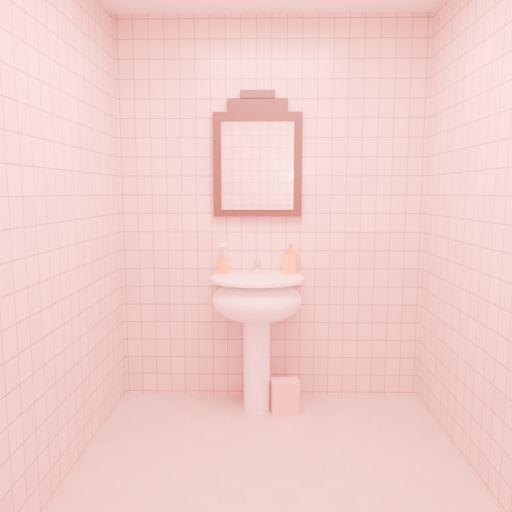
{
  "coord_description": "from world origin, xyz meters",
  "views": [
    {
      "loc": [
        -0.04,
        -2.18,
        1.39
      ],
      "look_at": [
        -0.09,
        0.55,
        1.04
      ],
      "focal_mm": 35.0,
      "sensor_mm": 36.0,
      "label": 1
    }
  ],
  "objects_px": {
    "pedestal_sink": "(257,309)",
    "soap_dispenser": "(291,259)",
    "toothbrush_cup": "(223,266)",
    "mirror": "(258,159)",
    "towel": "(285,396)"
  },
  "relations": [
    {
      "from": "pedestal_sink",
      "to": "soap_dispenser",
      "type": "distance_m",
      "value": 0.4
    },
    {
      "from": "pedestal_sink",
      "to": "toothbrush_cup",
      "type": "xyz_separation_m",
      "value": [
        -0.22,
        0.16,
        0.25
      ]
    },
    {
      "from": "mirror",
      "to": "towel",
      "type": "distance_m",
      "value": 1.52
    },
    {
      "from": "mirror",
      "to": "soap_dispenser",
      "type": "bearing_deg",
      "value": -11.42
    },
    {
      "from": "soap_dispenser",
      "to": "towel",
      "type": "distance_m",
      "value": 0.88
    },
    {
      "from": "soap_dispenser",
      "to": "towel",
      "type": "height_order",
      "value": "soap_dispenser"
    },
    {
      "from": "towel",
      "to": "mirror",
      "type": "bearing_deg",
      "value": 127.45
    },
    {
      "from": "mirror",
      "to": "soap_dispenser",
      "type": "distance_m",
      "value": 0.67
    },
    {
      "from": "pedestal_sink",
      "to": "towel",
      "type": "relative_size",
      "value": 4.11
    },
    {
      "from": "toothbrush_cup",
      "to": "pedestal_sink",
      "type": "bearing_deg",
      "value": -35.14
    },
    {
      "from": "pedestal_sink",
      "to": "towel",
      "type": "bearing_deg",
      "value": -9.66
    },
    {
      "from": "pedestal_sink",
      "to": "soap_dispenser",
      "type": "height_order",
      "value": "soap_dispenser"
    },
    {
      "from": "mirror",
      "to": "toothbrush_cup",
      "type": "distance_m",
      "value": 0.72
    },
    {
      "from": "pedestal_sink",
      "to": "toothbrush_cup",
      "type": "relative_size",
      "value": 4.98
    },
    {
      "from": "soap_dispenser",
      "to": "towel",
      "type": "relative_size",
      "value": 0.94
    }
  ]
}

